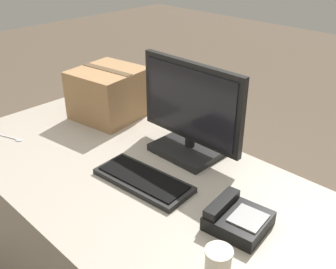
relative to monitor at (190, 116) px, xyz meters
name	(u,v)px	position (x,y,z in m)	size (l,w,h in m)	color
office_desk	(138,243)	(-0.05, -0.29, -0.55)	(1.80, 0.90, 0.75)	#A89E8E
monitor	(190,116)	(0.00, 0.00, 0.00)	(0.52, 0.25, 0.41)	black
keyboard	(143,180)	(0.03, -0.31, -0.16)	(0.41, 0.20, 0.03)	black
desk_phone	(237,219)	(0.44, -0.26, -0.15)	(0.21, 0.20, 0.08)	black
paper_cup_left	(218,261)	(0.52, -0.46, -0.13)	(0.08, 0.08, 0.09)	beige
spoon	(13,138)	(-0.68, -0.50, -0.17)	(0.17, 0.07, 0.00)	#B2B2B7
cardboard_box	(109,93)	(-0.55, -0.01, -0.05)	(0.36, 0.36, 0.26)	#9E754C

